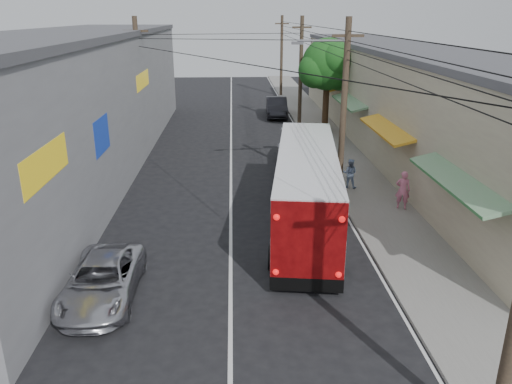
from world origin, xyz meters
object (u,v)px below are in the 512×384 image
Objects in this scene: pedestrian_far at (350,173)px; parked_car_mid at (306,142)px; coach_bus at (306,188)px; parked_suv at (300,153)px; parked_car_far at (277,107)px; pedestrian_near at (403,190)px; jeepney at (102,280)px.

parked_car_mid is at bearing -59.35° from pedestrian_far.
parked_car_mid is at bearing 89.28° from coach_bus.
parked_car_far is (0.00, 15.05, -0.10)m from parked_suv.
coach_bus is 2.62× the size of parked_car_mid.
parked_suv is 4.08m from pedestrian_far.
pedestrian_near is at bearing -78.22° from parked_car_far.
parked_suv is 7.37m from pedestrian_near.
parked_car_mid is at bearing -53.17° from pedestrian_near.
pedestrian_far is at bearing 44.21° from jeepney.
jeepney is at bearing 50.93° from pedestrian_near.
parked_car_far is at bearing 74.39° from jeepney.
pedestrian_far is (1.16, -6.69, 0.12)m from parked_car_mid.
coach_bus is 4.65m from pedestrian_near.
parked_car_far is 2.84× the size of pedestrian_near.
parked_suv is 3.22m from parked_car_mid.
pedestrian_near is (2.81, -9.54, 0.25)m from parked_car_mid.
parked_car_mid is 9.94m from pedestrian_near.
jeepney is at bearing 65.49° from pedestrian_far.
pedestrian_near reaches higher than parked_car_mid.
parked_suv is 4.27× the size of pedestrian_far.
pedestrian_near reaches higher than pedestrian_far.
pedestrian_near reaches higher than jeepney.
parked_suv is 1.28× the size of parked_car_far.
parked_car_far is 18.73m from pedestrian_far.
pedestrian_far is (1.96, -18.63, 0.05)m from parked_car_far.
coach_bus is at bearing -97.35° from parked_car_mid.
parked_car_far is at bearing 95.59° from coach_bus.
coach_bus reaches higher than parked_car_far.
parked_car_mid reaches higher than jeepney.
parked_car_mid is 2.93× the size of pedestrian_far.
jeepney is 3.08× the size of pedestrian_far.
pedestrian_far is at bearing -39.51° from pedestrian_near.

